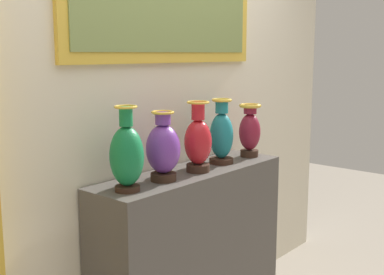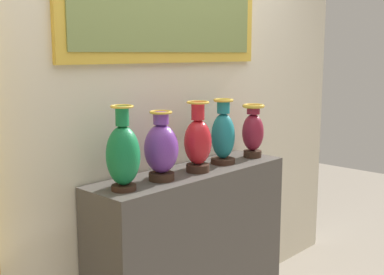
# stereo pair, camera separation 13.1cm
# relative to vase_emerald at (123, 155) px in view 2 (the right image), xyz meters

# --- Properties ---
(display_shelf) EXTENTS (1.32, 0.36, 1.03)m
(display_shelf) POSITION_rel_vase_emerald_xyz_m (0.52, 0.03, -0.69)
(display_shelf) COLOR #4C4742
(display_shelf) RESTS_ON ground_plane
(back_wall) EXTENTS (3.65, 0.14, 2.89)m
(back_wall) POSITION_rel_vase_emerald_xyz_m (0.52, 0.27, 0.26)
(back_wall) COLOR beige
(back_wall) RESTS_ON ground_plane
(vase_emerald) EXTENTS (0.17, 0.17, 0.42)m
(vase_emerald) POSITION_rel_vase_emerald_xyz_m (0.00, 0.00, 0.00)
(vase_emerald) COLOR #382319
(vase_emerald) RESTS_ON display_shelf
(vase_violet) EXTENTS (0.18, 0.18, 0.37)m
(vase_violet) POSITION_rel_vase_emerald_xyz_m (0.26, 0.00, -0.01)
(vase_violet) COLOR #382319
(vase_violet) RESTS_ON display_shelf
(vase_crimson) EXTENTS (0.16, 0.16, 0.40)m
(vase_crimson) POSITION_rel_vase_emerald_xyz_m (0.53, -0.01, -0.00)
(vase_crimson) COLOR #382319
(vase_crimson) RESTS_ON display_shelf
(vase_teal) EXTENTS (0.15, 0.15, 0.39)m
(vase_teal) POSITION_rel_vase_emerald_xyz_m (0.79, 0.03, -0.00)
(vase_teal) COLOR #382319
(vase_teal) RESTS_ON display_shelf
(vase_burgundy) EXTENTS (0.14, 0.14, 0.34)m
(vase_burgundy) POSITION_rel_vase_emerald_xyz_m (1.06, 0.01, -0.01)
(vase_burgundy) COLOR #382319
(vase_burgundy) RESTS_ON display_shelf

